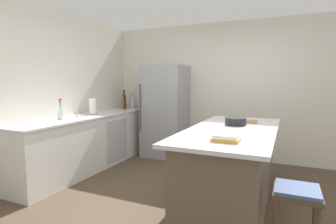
{
  "coord_description": "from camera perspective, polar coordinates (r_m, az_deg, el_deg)",
  "views": [
    {
      "loc": [
        1.01,
        -2.93,
        1.48
      ],
      "look_at": [
        -0.73,
        0.94,
        1.0
      ],
      "focal_mm": 28.61,
      "sensor_mm": 36.0,
      "label": 1
    }
  ],
  "objects": [
    {
      "name": "ground_plane",
      "position": [
        3.43,
        4.97,
        -19.11
      ],
      "size": [
        7.2,
        7.2,
        0.0
      ],
      "primitive_type": "plane",
      "color": "#4C3D2D"
    },
    {
      "name": "counter_run_left",
      "position": [
        4.82,
        -16.41,
        -6.04
      ],
      "size": [
        0.67,
        2.97,
        0.91
      ],
      "color": "silver",
      "rests_on": "ground_plane"
    },
    {
      "name": "flower_vase",
      "position": [
        4.33,
        -21.89,
        -0.29
      ],
      "size": [
        0.1,
        0.1,
        0.32
      ],
      "color": "silver",
      "rests_on": "counter_run_left"
    },
    {
      "name": "cutting_board",
      "position": [
        3.88,
        15.93,
        -1.9
      ],
      "size": [
        0.36,
        0.25,
        0.02
      ],
      "color": "#9E7042",
      "rests_on": "kitchen_island"
    },
    {
      "name": "mixing_bowl",
      "position": [
        3.56,
        14.2,
        -1.95
      ],
      "size": [
        0.27,
        0.27,
        0.1
      ],
      "color": "black",
      "rests_on": "kitchen_island"
    },
    {
      "name": "olive_oil_bottle",
      "position": [
        5.84,
        -7.81,
        1.98
      ],
      "size": [
        0.05,
        0.05,
        0.28
      ],
      "color": "olive",
      "rests_on": "counter_run_left"
    },
    {
      "name": "wine_bottle",
      "position": [
        5.7,
        -9.31,
        2.29
      ],
      "size": [
        0.07,
        0.07,
        0.4
      ],
      "color": "#19381E",
      "rests_on": "counter_run_left"
    },
    {
      "name": "vinegar_bottle",
      "position": [
        5.61,
        -9.57,
        1.77
      ],
      "size": [
        0.06,
        0.06,
        0.29
      ],
      "color": "#994C23",
      "rests_on": "counter_run_left"
    },
    {
      "name": "soda_bottle",
      "position": [
        5.72,
        -7.63,
        2.07
      ],
      "size": [
        0.08,
        0.08,
        0.33
      ],
      "color": "silver",
      "rests_on": "counter_run_left"
    },
    {
      "name": "refrigerator",
      "position": [
        5.31,
        -0.59,
        0.16
      ],
      "size": [
        0.81,
        0.72,
        1.8
      ],
      "color": "#93969B",
      "rests_on": "ground_plane"
    },
    {
      "name": "wall_rear",
      "position": [
        5.28,
        13.25,
        4.34
      ],
      "size": [
        6.0,
        0.1,
        2.6
      ],
      "primitive_type": "cube",
      "color": "silver",
      "rests_on": "ground_plane"
    },
    {
      "name": "bar_stool",
      "position": [
        2.53,
        25.72,
        -16.7
      ],
      "size": [
        0.36,
        0.36,
        0.63
      ],
      "color": "#473828",
      "rests_on": "ground_plane"
    },
    {
      "name": "sink_faucet",
      "position": [
        4.6,
        -18.82,
        1.01
      ],
      "size": [
        0.15,
        0.05,
        0.3
      ],
      "color": "silver",
      "rests_on": "counter_run_left"
    },
    {
      "name": "wall_left",
      "position": [
        4.54,
        -25.53,
        3.56
      ],
      "size": [
        0.1,
        6.0,
        2.6
      ],
      "primitive_type": "cube",
      "color": "silver",
      "rests_on": "ground_plane"
    },
    {
      "name": "cookbook_stack",
      "position": [
        2.57,
        12.19,
        -5.48
      ],
      "size": [
        0.26,
        0.16,
        0.07
      ],
      "color": "gold",
      "rests_on": "kitchen_island"
    },
    {
      "name": "kitchen_island",
      "position": [
        3.41,
        13.38,
        -11.01
      ],
      "size": [
        0.99,
        2.25,
        0.92
      ],
      "color": "brown",
      "rests_on": "ground_plane"
    },
    {
      "name": "paper_towel_roll",
      "position": [
        4.81,
        -15.74,
        1.05
      ],
      "size": [
        0.14,
        0.14,
        0.31
      ],
      "color": "gray",
      "rests_on": "counter_run_left"
    }
  ]
}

